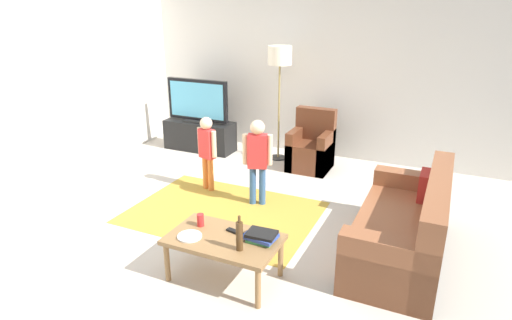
% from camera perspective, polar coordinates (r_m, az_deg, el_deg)
% --- Properties ---
extents(ground, '(7.80, 7.80, 0.00)m').
position_cam_1_polar(ground, '(4.86, -3.01, -9.44)').
color(ground, beige).
extents(wall_back, '(6.00, 0.12, 2.70)m').
position_cam_1_polar(wall_back, '(7.10, 8.33, 11.41)').
color(wall_back, silver).
rests_on(wall_back, ground).
extents(wall_left, '(0.12, 6.00, 2.70)m').
position_cam_1_polar(wall_left, '(6.33, -28.37, 8.20)').
color(wall_left, silver).
rests_on(wall_left, ground).
extents(area_rug, '(2.20, 1.60, 0.01)m').
position_cam_1_polar(area_rug, '(5.29, -4.31, -6.84)').
color(area_rug, '#B28C33').
rests_on(area_rug, ground).
extents(tv_stand, '(1.20, 0.44, 0.50)m').
position_cam_1_polar(tv_stand, '(7.46, -7.40, 3.17)').
color(tv_stand, black).
rests_on(tv_stand, ground).
extents(tv, '(1.10, 0.28, 0.71)m').
position_cam_1_polar(tv, '(7.30, -7.69, 7.67)').
color(tv, black).
rests_on(tv, tv_stand).
extents(couch, '(0.80, 1.80, 0.86)m').
position_cam_1_polar(couch, '(4.54, 19.38, -8.77)').
color(couch, brown).
rests_on(couch, ground).
extents(armchair, '(0.60, 0.60, 0.90)m').
position_cam_1_polar(armchair, '(6.60, 7.32, 1.41)').
color(armchair, brown).
rests_on(armchair, ground).
extents(floor_lamp, '(0.36, 0.36, 1.78)m').
position_cam_1_polar(floor_lamp, '(6.70, 3.15, 12.77)').
color(floor_lamp, '#262626').
rests_on(floor_lamp, ground).
extents(child_near_tv, '(0.32, 0.18, 1.01)m').
position_cam_1_polar(child_near_tv, '(5.72, -6.46, 1.73)').
color(child_near_tv, orange).
rests_on(child_near_tv, ground).
extents(child_center, '(0.35, 0.20, 1.08)m').
position_cam_1_polar(child_center, '(5.24, 0.19, 0.68)').
color(child_center, '#33598C').
rests_on(child_center, ground).
extents(coffee_table, '(1.00, 0.60, 0.42)m').
position_cam_1_polar(coffee_table, '(3.95, -4.25, -10.74)').
color(coffee_table, olive).
rests_on(coffee_table, ground).
extents(book_stack, '(0.30, 0.24, 0.08)m').
position_cam_1_polar(book_stack, '(3.86, 0.68, -9.97)').
color(book_stack, '#388C4C').
rests_on(book_stack, coffee_table).
extents(bottle, '(0.06, 0.06, 0.32)m').
position_cam_1_polar(bottle, '(3.68, -2.19, -9.91)').
color(bottle, '#4C3319').
rests_on(bottle, coffee_table).
extents(tv_remote, '(0.18, 0.08, 0.02)m').
position_cam_1_polar(tv_remote, '(3.99, -2.79, -9.39)').
color(tv_remote, black).
rests_on(tv_remote, coffee_table).
extents(soda_can, '(0.07, 0.07, 0.12)m').
position_cam_1_polar(soda_can, '(4.11, -7.31, -7.83)').
color(soda_can, red).
rests_on(soda_can, coffee_table).
extents(plate, '(0.22, 0.22, 0.02)m').
position_cam_1_polar(plate, '(3.96, -8.72, -9.88)').
color(plate, white).
rests_on(plate, coffee_table).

